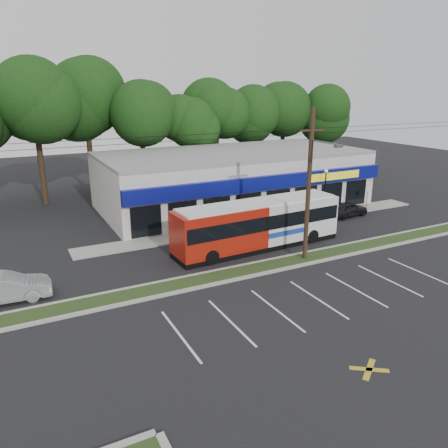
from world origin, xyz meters
name	(u,v)px	position (x,y,z in m)	size (l,w,h in m)	color
ground	(275,273)	(0.00, 0.00, 0.00)	(120.00, 120.00, 0.00)	black
grass_strip	(267,267)	(0.00, 1.00, 0.06)	(40.00, 1.60, 0.12)	#2C3D19
curb_south	(274,271)	(0.00, 0.15, 0.07)	(40.00, 0.25, 0.14)	#9E9E93
curb_north	(260,262)	(0.00, 1.85, 0.07)	(40.00, 0.25, 0.14)	#9E9E93
sidewalk	(266,224)	(5.00, 9.00, 0.05)	(32.00, 2.20, 0.10)	#9E9E93
strip_mall	(233,179)	(5.50, 15.91, 2.65)	(25.00, 12.55, 5.30)	silver
utility_pole	(308,181)	(2.83, 0.93, 5.41)	(50.00, 2.77, 10.00)	black
lamp_post	(325,187)	(11.00, 8.80, 2.67)	(0.30, 0.30, 4.25)	black
sign_post	(368,194)	(16.00, 8.57, 1.56)	(0.45, 0.10, 2.23)	#59595E
tree_line	(179,113)	(4.00, 26.00, 8.42)	(46.76, 6.76, 11.83)	black
metrobus	(258,223)	(1.45, 4.50, 1.82)	(12.91, 3.31, 3.44)	#A0190C
car_dark	(347,209)	(12.73, 7.64, 0.69)	(1.64, 4.07, 1.39)	black
car_silver	(4,288)	(-15.16, 3.50, 0.78)	(1.66, 4.75, 1.56)	#9B9EA2
pedestrian_a	(254,230)	(2.00, 6.00, 0.81)	(0.59, 0.39, 1.62)	silver
pedestrian_b	(250,225)	(2.41, 7.31, 0.79)	(0.77, 0.60, 1.58)	#B8B1A6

